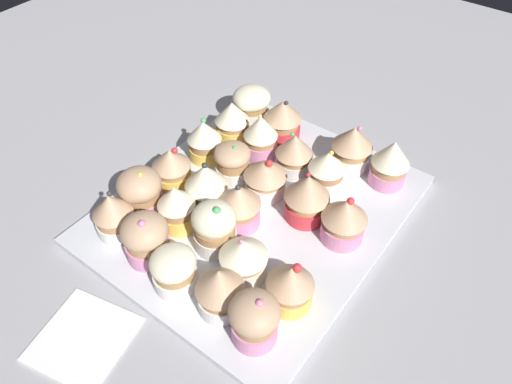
# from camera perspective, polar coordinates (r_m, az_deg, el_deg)

# --- Properties ---
(ground_plane) EXTENTS (1.80, 1.80, 0.03)m
(ground_plane) POSITION_cam_1_polar(r_m,az_deg,el_deg) (0.73, 0.00, -3.13)
(ground_plane) COLOR #9E9EA3
(baking_tray) EXTENTS (0.44, 0.37, 0.01)m
(baking_tray) POSITION_cam_1_polar(r_m,az_deg,el_deg) (0.72, 0.00, -2.02)
(baking_tray) COLOR silver
(baking_tray) RESTS_ON ground_plane
(cupcake_0) EXTENTS (0.07, 0.07, 0.07)m
(cupcake_0) POSITION_cam_1_polar(r_m,az_deg,el_deg) (0.85, -0.51, 10.34)
(cupcake_0) COLOR white
(cupcake_0) RESTS_ON baking_tray
(cupcake_1) EXTENTS (0.06, 0.06, 0.07)m
(cupcake_1) POSITION_cam_1_polar(r_m,az_deg,el_deg) (0.81, -2.81, 8.46)
(cupcake_1) COLOR #EFC651
(cupcake_1) RESTS_ON baking_tray
(cupcake_2) EXTENTS (0.05, 0.05, 0.07)m
(cupcake_2) POSITION_cam_1_polar(r_m,az_deg,el_deg) (0.77, -6.11, 6.18)
(cupcake_2) COLOR #EFC651
(cupcake_2) RESTS_ON baking_tray
(cupcake_3) EXTENTS (0.06, 0.06, 0.07)m
(cupcake_3) POSITION_cam_1_polar(r_m,az_deg,el_deg) (0.73, -9.94, 2.99)
(cupcake_3) COLOR #EFC651
(cupcake_3) RESTS_ON baking_tray
(cupcake_4) EXTENTS (0.06, 0.06, 0.08)m
(cupcake_4) POSITION_cam_1_polar(r_m,az_deg,el_deg) (0.70, -13.48, 0.09)
(cupcake_4) COLOR pink
(cupcake_4) RESTS_ON baking_tray
(cupcake_5) EXTENTS (0.06, 0.06, 0.07)m
(cupcake_5) POSITION_cam_1_polar(r_m,az_deg,el_deg) (0.68, -16.51, -2.53)
(cupcake_5) COLOR white
(cupcake_5) RESTS_ON baking_tray
(cupcake_6) EXTENTS (0.06, 0.06, 0.07)m
(cupcake_6) POSITION_cam_1_polar(r_m,az_deg,el_deg) (0.81, 3.17, 8.70)
(cupcake_6) COLOR #D1333D
(cupcake_6) RESTS_ON baking_tray
(cupcake_7) EXTENTS (0.06, 0.06, 0.08)m
(cupcake_7) POSITION_cam_1_polar(r_m,az_deg,el_deg) (0.77, 0.56, 6.70)
(cupcake_7) COLOR pink
(cupcake_7) RESTS_ON baking_tray
(cupcake_8) EXTENTS (0.06, 0.06, 0.06)m
(cupcake_8) POSITION_cam_1_polar(r_m,az_deg,el_deg) (0.74, -2.78, 3.63)
(cupcake_8) COLOR white
(cupcake_8) RESTS_ON baking_tray
(cupcake_9) EXTENTS (0.06, 0.06, 0.08)m
(cupcake_9) POSITION_cam_1_polar(r_m,az_deg,el_deg) (0.69, -5.89, 0.85)
(cupcake_9) COLOR #EFC651
(cupcake_9) RESTS_ON baking_tray
(cupcake_10) EXTENTS (0.05, 0.05, 0.07)m
(cupcake_10) POSITION_cam_1_polar(r_m,az_deg,el_deg) (0.67, -9.35, -1.70)
(cupcake_10) COLOR #EFC651
(cupcake_10) RESTS_ON baking_tray
(cupcake_11) EXTENTS (0.06, 0.06, 0.08)m
(cupcake_11) POSITION_cam_1_polar(r_m,az_deg,el_deg) (0.64, -12.87, -5.29)
(cupcake_11) COLOR pink
(cupcake_11) RESTS_ON baking_tray
(cupcake_12) EXTENTS (0.06, 0.06, 0.07)m
(cupcake_12) POSITION_cam_1_polar(r_m,az_deg,el_deg) (0.75, 4.55, 4.67)
(cupcake_12) COLOR white
(cupcake_12) RESTS_ON baking_tray
(cupcake_13) EXTENTS (0.07, 0.07, 0.07)m
(cupcake_13) POSITION_cam_1_polar(r_m,az_deg,el_deg) (0.71, 1.12, 1.93)
(cupcake_13) COLOR white
(cupcake_13) RESTS_ON baking_tray
(cupcake_14) EXTENTS (0.06, 0.06, 0.07)m
(cupcake_14) POSITION_cam_1_polar(r_m,az_deg,el_deg) (0.66, -2.00, -1.52)
(cupcake_14) COLOR pink
(cupcake_14) RESTS_ON baking_tray
(cupcake_15) EXTENTS (0.06, 0.06, 0.08)m
(cupcake_15) POSITION_cam_1_polar(r_m,az_deg,el_deg) (0.64, -4.65, -4.27)
(cupcake_15) COLOR white
(cupcake_15) RESTS_ON baking_tray
(cupcake_16) EXTENTS (0.06, 0.06, 0.06)m
(cupcake_16) POSITION_cam_1_polar(r_m,az_deg,el_deg) (0.61, -9.59, -9.01)
(cupcake_16) COLOR white
(cupcake_16) RESTS_ON baking_tray
(cupcake_17) EXTENTS (0.06, 0.06, 0.08)m
(cupcake_17) POSITION_cam_1_polar(r_m,az_deg,el_deg) (0.77, 11.26, 5.29)
(cupcake_17) COLOR white
(cupcake_17) RESTS_ON baking_tray
(cupcake_18) EXTENTS (0.06, 0.06, 0.07)m
(cupcake_18) POSITION_cam_1_polar(r_m,az_deg,el_deg) (0.72, 8.31, 2.55)
(cupcake_18) COLOR white
(cupcake_18) RESTS_ON baking_tray
(cupcake_19) EXTENTS (0.06, 0.06, 0.08)m
(cupcake_19) POSITION_cam_1_polar(r_m,az_deg,el_deg) (0.67, 6.05, -0.47)
(cupcake_19) COLOR #D1333D
(cupcake_19) RESTS_ON baking_tray
(cupcake_20) EXTENTS (0.06, 0.06, 0.07)m
(cupcake_20) POSITION_cam_1_polar(r_m,az_deg,el_deg) (0.61, -1.48, -7.70)
(cupcake_20) COLOR white
(cupcake_20) RESTS_ON baking_tray
(cupcake_21) EXTENTS (0.06, 0.06, 0.07)m
(cupcake_21) POSITION_cam_1_polar(r_m,az_deg,el_deg) (0.58, -4.25, -11.34)
(cupcake_21) COLOR white
(cupcake_21) RESTS_ON baking_tray
(cupcake_22) EXTENTS (0.06, 0.06, 0.08)m
(cupcake_22) POSITION_cam_1_polar(r_m,az_deg,el_deg) (0.75, 15.60, 3.42)
(cupcake_22) COLOR pink
(cupcake_22) RESTS_ON baking_tray
(cupcake_23) EXTENTS (0.06, 0.06, 0.08)m
(cupcake_23) POSITION_cam_1_polar(r_m,az_deg,el_deg) (0.66, 10.38, -3.14)
(cupcake_23) COLOR pink
(cupcake_23) RESTS_ON baking_tray
(cupcake_24) EXTENTS (0.06, 0.06, 0.07)m
(cupcake_24) POSITION_cam_1_polar(r_m,az_deg,el_deg) (0.59, 4.08, -10.89)
(cupcake_24) COLOR #EFC651
(cupcake_24) RESTS_ON baking_tray
(cupcake_25) EXTENTS (0.06, 0.06, 0.07)m
(cupcake_25) POSITION_cam_1_polar(r_m,az_deg,el_deg) (0.56, -0.19, -14.78)
(cupcake_25) COLOR pink
(cupcake_25) RESTS_ON baking_tray
(napkin) EXTENTS (0.13, 0.13, 0.01)m
(napkin) POSITION_cam_1_polar(r_m,az_deg,el_deg) (0.63, -19.77, -15.95)
(napkin) COLOR white
(napkin) RESTS_ON ground_plane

